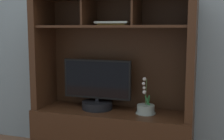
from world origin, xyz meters
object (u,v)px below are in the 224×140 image
object	(u,v)px
media_console	(112,112)
tv_monitor	(97,90)
magazine_stack_left	(116,23)
potted_orchid	(146,108)

from	to	relation	value
media_console	tv_monitor	distance (m)	0.23
media_console	magazine_stack_left	bearing A→B (deg)	39.56
magazine_stack_left	tv_monitor	bearing A→B (deg)	-173.54
tv_monitor	magazine_stack_left	bearing A→B (deg)	6.46
media_console	magazine_stack_left	xyz separation A→B (m)	(0.02, 0.02, 0.76)
media_console	tv_monitor	world-z (taller)	media_console
potted_orchid	tv_monitor	bearing A→B (deg)	178.41
media_console	tv_monitor	xyz separation A→B (m)	(-0.14, 0.00, 0.19)
potted_orchid	magazine_stack_left	size ratio (longest dim) A/B	0.96
potted_orchid	magazine_stack_left	bearing A→B (deg)	173.46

